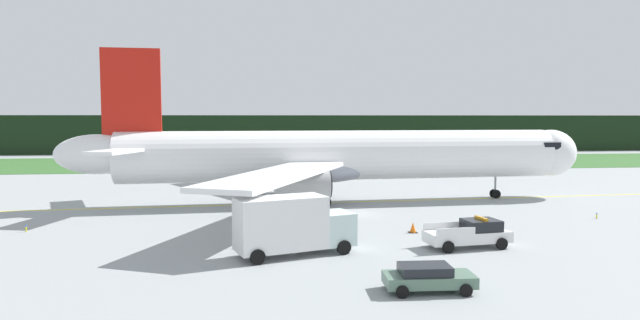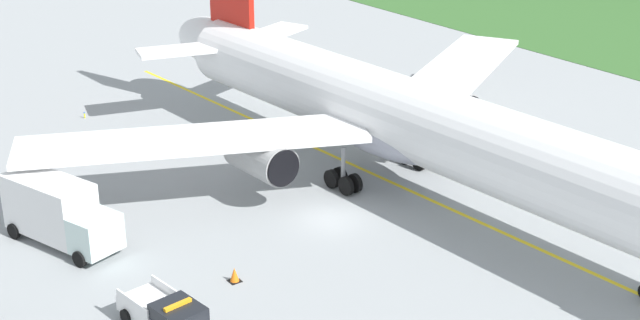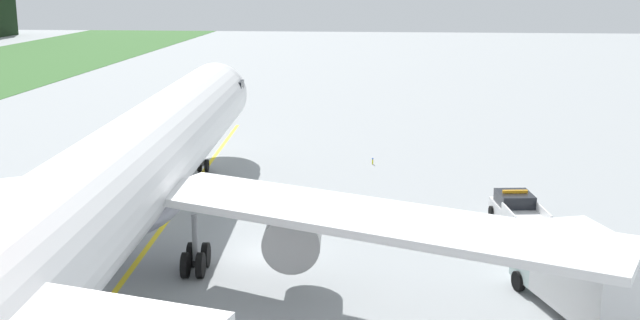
{
  "view_description": "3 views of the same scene",
  "coord_description": "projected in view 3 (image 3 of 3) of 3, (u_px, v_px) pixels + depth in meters",
  "views": [
    {
      "loc": [
        -8.16,
        -46.09,
        8.35
      ],
      "look_at": [
        -2.09,
        5.81,
        4.26
      ],
      "focal_mm": 30.39,
      "sensor_mm": 36.0,
      "label": 1
    },
    {
      "loc": [
        37.62,
        -27.96,
        22.71
      ],
      "look_at": [
        1.38,
        -1.67,
        4.5
      ],
      "focal_mm": 50.13,
      "sensor_mm": 36.0,
      "label": 2
    },
    {
      "loc": [
        -37.02,
        -5.82,
        13.66
      ],
      "look_at": [
        4.93,
        -2.11,
        3.75
      ],
      "focal_mm": 44.14,
      "sensor_mm": 36.0,
      "label": 3
    }
  ],
  "objects": [
    {
      "name": "ops_pickup_truck",
      "position": [
        518.0,
        212.0,
        43.49
      ],
      "size": [
        5.66,
        2.81,
        1.94
      ],
      "color": "silver",
      "rests_on": "ground"
    },
    {
      "name": "taxiway_edge_light_east",
      "position": [
        373.0,
        161.0,
        58.24
      ],
      "size": [
        0.12,
        0.12,
        0.48
      ],
      "color": "yellow",
      "rests_on": "ground"
    },
    {
      "name": "apron_cone",
      "position": [
        432.0,
        232.0,
        41.72
      ],
      "size": [
        0.61,
        0.61,
        0.76
      ],
      "color": "black",
      "rests_on": "ground"
    },
    {
      "name": "catering_truck",
      "position": [
        581.0,
        272.0,
        31.96
      ],
      "size": [
        7.65,
        4.53,
        3.78
      ],
      "color": "silver",
      "rests_on": "ground"
    },
    {
      "name": "ground",
      "position": [
        270.0,
        254.0,
        39.52
      ],
      "size": [
        320.0,
        320.0,
        0.0
      ],
      "primitive_type": "plane",
      "color": "#929799"
    },
    {
      "name": "airliner",
      "position": [
        138.0,
        166.0,
        38.56
      ],
      "size": [
        51.87,
        42.83,
        14.67
      ],
      "color": "white",
      "rests_on": "ground"
    },
    {
      "name": "taxiway_centerline_main",
      "position": [
        147.0,
        249.0,
        40.3
      ],
      "size": [
        68.28,
        3.96,
        0.01
      ],
      "primitive_type": "cube",
      "rotation": [
        0.0,
        0.0,
        0.05
      ],
      "color": "yellow",
      "rests_on": "ground"
    }
  ]
}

